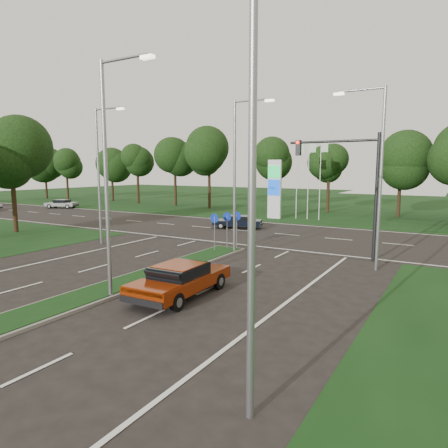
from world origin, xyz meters
The scene contains 16 objects.
verge_far centered at (0.00, 55.00, 0.00)m, with size 160.00×50.00×0.02m, color black.
cross_road centered at (0.00, 24.00, 0.00)m, with size 160.00×12.00×0.02m, color black.
median_kerb centered at (0.00, 4.00, 0.06)m, with size 2.00×26.00×0.12m, color slate.
streetlight_median_near centered at (1.00, 6.00, 5.08)m, with size 2.53×0.22×9.00m.
streetlight_median_far centered at (1.00, 16.00, 5.08)m, with size 2.53×0.22×9.00m.
streetlight_left_far centered at (-8.30, 14.00, 5.08)m, with size 2.53×0.22×9.00m.
streetlight_right_far centered at (8.80, 16.00, 5.08)m, with size 2.53×0.22×9.00m.
streetlight_right_near centered at (8.80, 2.00, 5.08)m, with size 2.53×0.22×9.00m.
traffic_signal centered at (7.19, 18.00, 4.65)m, with size 5.10×0.42×7.00m.
median_signs centered at (0.00, 16.40, 1.71)m, with size 1.16×1.76×2.38m.
gas_pylon centered at (-3.79, 33.05, 3.20)m, with size 5.80×1.26×8.00m.
tree_left_far centered at (-17.90, 13.93, 6.11)m, with size 5.20×5.20×8.86m.
treeline_far centered at (0.10, 39.93, 6.83)m, with size 6.00×6.00×9.90m.
red_sedan centered at (3.01, 7.63, 0.71)m, with size 2.14×4.85×1.32m.
navy_sedan centered at (-3.86, 24.96, 0.60)m, with size 4.34×2.75×1.11m.
far_car_a centered at (-32.34, 29.01, 0.60)m, with size 4.26×3.10×1.13m.
Camera 1 is at (12.41, -4.80, 5.05)m, focal length 32.00 mm.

